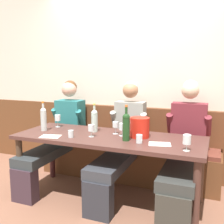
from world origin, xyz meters
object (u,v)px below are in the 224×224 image
object	(u,v)px
wine_bottle_green_tall	(126,126)
wine_glass_by_bottle	(58,118)
wine_glass_mid_right	(115,125)
water_tumbler_center	(187,139)
wine_glass_near_bucket	(122,127)
water_tumbler_left	(71,134)
wall_bench	(127,158)
dining_table	(109,144)
water_tumbler_right	(139,139)
wine_glass_center_front	(91,128)
person_right_seat	(121,140)
person_center_right_seat	(59,131)
wine_bottle_clear_water	(94,120)
wine_bottle_amber_mid	(44,118)
person_left_seat	(185,145)
ice_bucket	(140,127)
wine_glass_left_end	(187,140)

from	to	relation	value
wine_bottle_green_tall	wine_glass_by_bottle	bearing A→B (deg)	163.90
wine_glass_mid_right	water_tumbler_center	bearing A→B (deg)	-8.39
wine_glass_near_bucket	water_tumbler_left	world-z (taller)	wine_glass_near_bucket
water_tumbler_center	water_tumbler_left	bearing A→B (deg)	-170.32
wine_glass_mid_right	wine_glass_near_bucket	bearing A→B (deg)	-28.35
wine_bottle_green_tall	wine_glass_near_bucket	size ratio (longest dim) A/B	2.61
wall_bench	dining_table	xyz separation A→B (m)	(0.00, -0.64, 0.37)
water_tumbler_left	wine_glass_mid_right	bearing A→B (deg)	39.38
water_tumbler_right	wine_glass_mid_right	bearing A→B (deg)	143.93
wine_glass_by_bottle	wine_glass_mid_right	world-z (taller)	wine_glass_by_bottle
wine_bottle_green_tall	wine_glass_center_front	size ratio (longest dim) A/B	2.77
person_right_seat	wine_glass_center_front	xyz separation A→B (m)	(-0.21, -0.38, 0.20)
person_center_right_seat	dining_table	bearing A→B (deg)	-21.30
person_center_right_seat	wine_bottle_clear_water	bearing A→B (deg)	-17.93
wine_bottle_amber_mid	dining_table	bearing A→B (deg)	2.99
wine_bottle_amber_mid	wine_glass_center_front	xyz separation A→B (m)	(0.64, -0.05, -0.06)
wine_glass_by_bottle	wine_glass_center_front	bearing A→B (deg)	-25.08
person_left_seat	ice_bucket	world-z (taller)	person_left_seat
person_center_right_seat	water_tumbler_right	bearing A→B (deg)	-20.72
wine_bottle_green_tall	wine_glass_left_end	xyz separation A→B (m)	(0.61, -0.13, -0.06)
person_right_seat	wine_bottle_clear_water	size ratio (longest dim) A/B	3.95
wine_bottle_clear_water	wine_glass_center_front	world-z (taller)	wine_bottle_clear_water
ice_bucket	wine_glass_mid_right	size ratio (longest dim) A/B	1.52
wine_bottle_green_tall	person_right_seat	bearing A→B (deg)	115.77
person_right_seat	wine_glass_mid_right	bearing A→B (deg)	-93.66
person_center_right_seat	wine_glass_mid_right	xyz separation A→B (m)	(0.88, -0.21, 0.19)
wall_bench	water_tumbler_left	bearing A→B (deg)	-112.71
person_left_seat	wine_glass_left_end	distance (m)	0.56
wine_bottle_clear_water	water_tumbler_right	size ratio (longest dim) A/B	3.94
wall_bench	wine_glass_near_bucket	size ratio (longest dim) A/B	16.78
water_tumbler_center	ice_bucket	bearing A→B (deg)	170.58
ice_bucket	wine_glass_near_bucket	size ratio (longest dim) A/B	1.51
wine_bottle_green_tall	water_tumbler_center	bearing A→B (deg)	9.73
wine_glass_by_bottle	water_tumbler_right	bearing A→B (deg)	-15.80
wine_glass_near_bucket	wine_glass_by_bottle	xyz separation A→B (m)	(-0.90, 0.12, 0.02)
person_left_seat	wine_glass_near_bucket	size ratio (longest dim) A/B	9.48
wine_bottle_amber_mid	wine_glass_by_bottle	bearing A→B (deg)	80.18
dining_table	wine_bottle_green_tall	size ratio (longest dim) A/B	5.60
person_center_right_seat	wine_bottle_green_tall	size ratio (longest dim) A/B	3.54
wine_glass_near_bucket	water_tumbler_left	bearing A→B (deg)	-151.46
wine_bottle_clear_water	wine_glass_near_bucket	size ratio (longest dim) A/B	2.35
wine_glass_center_front	wine_glass_mid_right	world-z (taller)	wine_glass_mid_right
person_right_seat	wine_glass_near_bucket	world-z (taller)	person_right_seat
person_center_right_seat	wine_glass_near_bucket	distance (m)	1.03
person_right_seat	ice_bucket	bearing A→B (deg)	-36.54
wine_glass_by_bottle	wine_glass_mid_right	distance (m)	0.80
wine_bottle_amber_mid	wine_glass_left_end	size ratio (longest dim) A/B	2.39
wine_bottle_clear_water	wine_glass_center_front	xyz separation A→B (m)	(0.07, -0.22, -0.05)
dining_table	water_tumbler_center	distance (m)	0.83
wine_bottle_green_tall	wine_bottle_amber_mid	bearing A→B (deg)	176.90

